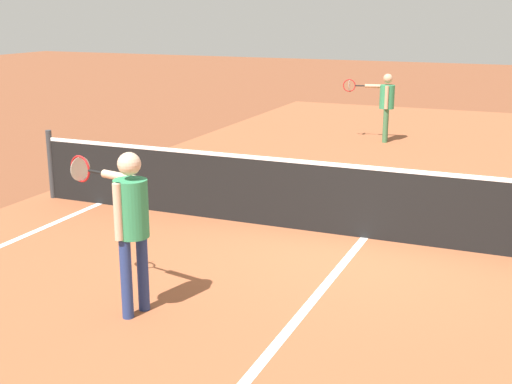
% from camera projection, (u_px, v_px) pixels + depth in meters
% --- Properties ---
extents(ground_plane, '(60.00, 60.00, 0.00)m').
position_uv_depth(ground_plane, '(364.00, 238.00, 8.83)').
color(ground_plane, brown).
extents(court_surface_inbounds, '(10.62, 24.40, 0.00)m').
position_uv_depth(court_surface_inbounds, '(364.00, 238.00, 8.83)').
color(court_surface_inbounds, '#9E5433').
rests_on(court_surface_inbounds, ground_plane).
extents(line_center_service, '(0.10, 6.40, 0.01)m').
position_uv_depth(line_center_service, '(274.00, 347.00, 5.98)').
color(line_center_service, white).
rests_on(line_center_service, ground_plane).
extents(net, '(10.06, 0.09, 1.07)m').
position_uv_depth(net, '(366.00, 201.00, 8.70)').
color(net, '#33383D').
rests_on(net, ground_plane).
extents(player_near, '(1.13, 0.69, 1.61)m').
position_uv_depth(player_near, '(130.00, 215.00, 6.41)').
color(player_near, navy).
rests_on(player_near, ground_plane).
extents(player_far, '(1.17, 0.42, 1.50)m').
position_uv_depth(player_far, '(385.00, 100.00, 14.94)').
color(player_far, '#3F7247').
rests_on(player_far, ground_plane).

